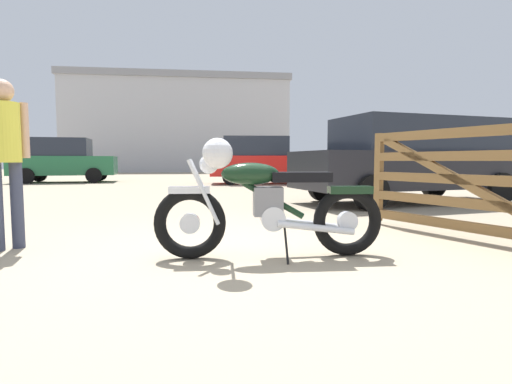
{
  "coord_description": "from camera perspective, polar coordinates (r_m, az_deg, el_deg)",
  "views": [
    {
      "loc": [
        -0.47,
        -3.68,
        0.88
      ],
      "look_at": [
        0.29,
        0.67,
        0.53
      ],
      "focal_mm": 27.8,
      "sensor_mm": 36.0,
      "label": 1
    }
  ],
  "objects": [
    {
      "name": "timber_gate",
      "position": [
        4.84,
        30.17,
        1.86
      ],
      "size": [
        0.99,
        2.43,
        1.6
      ],
      "rotation": [
        0.0,
        0.0,
        1.92
      ],
      "color": "brown",
      "rests_on": "ground_plane"
    },
    {
      "name": "ground_plane",
      "position": [
        3.81,
        -2.56,
        -8.78
      ],
      "size": [
        80.0,
        80.0,
        0.0
      ],
      "primitive_type": "plane",
      "color": "gray"
    },
    {
      "name": "red_hatchback_near",
      "position": [
        15.16,
        0.55,
        4.68
      ],
      "size": [
        4.06,
        2.15,
        1.78
      ],
      "rotation": [
        0.0,
        0.0,
        -0.11
      ],
      "color": "black",
      "rests_on": "ground_plane"
    },
    {
      "name": "dark_sedan_left",
      "position": [
        8.88,
        21.63,
        4.62
      ],
      "size": [
        4.92,
        2.51,
        1.74
      ],
      "rotation": [
        0.0,
        0.0,
        3.3
      ],
      "color": "black",
      "rests_on": "ground_plane"
    },
    {
      "name": "vintage_motorcycle",
      "position": [
        3.55,
        1.23,
        -1.7
      ],
      "size": [
        2.08,
        0.73,
        1.07
      ],
      "rotation": [
        0.0,
        0.0,
        3.06
      ],
      "color": "black",
      "rests_on": "ground_plane"
    },
    {
      "name": "industrial_building",
      "position": [
        35.38,
        -10.73,
        9.19
      ],
      "size": [
        17.83,
        10.68,
        7.57
      ],
      "rotation": [
        0.0,
        0.0,
        -0.04
      ],
      "color": "#B2B2B7",
      "rests_on": "ground_plane"
    },
    {
      "name": "bystander",
      "position": [
        4.59,
        -32.51,
        5.59
      ],
      "size": [
        0.38,
        0.31,
        1.66
      ],
      "rotation": [
        0.0,
        0.0,
        2.24
      ],
      "color": "#383D51",
      "rests_on": "ground_plane"
    },
    {
      "name": "white_estate_far",
      "position": [
        17.88,
        -26.06,
        4.2
      ],
      "size": [
        4.0,
        2.02,
        1.78
      ],
      "rotation": [
        0.0,
        0.0,
        0.07
      ],
      "color": "black",
      "rests_on": "ground_plane"
    }
  ]
}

